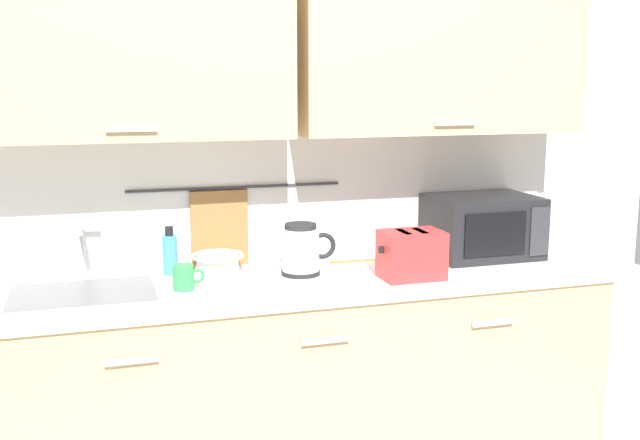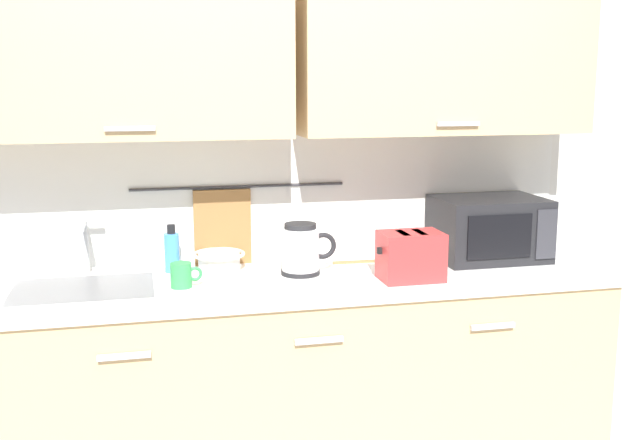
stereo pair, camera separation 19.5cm
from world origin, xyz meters
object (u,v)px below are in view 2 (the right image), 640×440
microwave (489,228)px  toaster (411,256)px  mixing_bowl (219,260)px  dish_soap_bottle (172,251)px  electric_kettle (302,250)px  wooden_spoon (372,261)px  mug_near_sink (182,275)px

microwave → toaster: bearing=-150.6°
mixing_bowl → toaster: size_ratio=0.84×
dish_soap_bottle → microwave: bearing=-3.7°
electric_kettle → wooden_spoon: size_ratio=0.82×
electric_kettle → toaster: (0.40, -0.19, -0.01)m
mug_near_sink → mixing_bowl: (0.16, 0.22, -0.00)m
electric_kettle → mixing_bowl: electric_kettle is taller
microwave → wooden_spoon: (-0.52, 0.05, -0.13)m
dish_soap_bottle → wooden_spoon: 0.85m
microwave → mixing_bowl: size_ratio=2.15×
mixing_bowl → toaster: bearing=-24.2°
dish_soap_bottle → wooden_spoon: size_ratio=0.71×
electric_kettle → dish_soap_bottle: bearing=162.7°
mug_near_sink → mixing_bowl: bearing=53.9°
toaster → mug_near_sink: bearing=173.7°
dish_soap_bottle → mug_near_sink: bearing=-84.3°
mug_near_sink → mixing_bowl: size_ratio=0.56×
electric_kettle → toaster: bearing=-25.2°
mixing_bowl → wooden_spoon: (0.65, -0.01, -0.04)m
dish_soap_bottle → mixing_bowl: dish_soap_bottle is taller
electric_kettle → wooden_spoon: electric_kettle is taller
dish_soap_bottle → mixing_bowl: size_ratio=0.92×
electric_kettle → wooden_spoon: bearing=20.4°
mixing_bowl → toaster: 0.78m
electric_kettle → mug_near_sink: bearing=-169.4°
microwave → mixing_bowl: microwave is taller
toaster → mixing_bowl: bearing=155.8°
wooden_spoon → toaster: bearing=-79.0°
dish_soap_bottle → wooden_spoon: bearing=-2.2°
electric_kettle → toaster: size_ratio=0.89×
electric_kettle → mixing_bowl: (-0.32, 0.13, -0.06)m
electric_kettle → mixing_bowl: 0.35m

